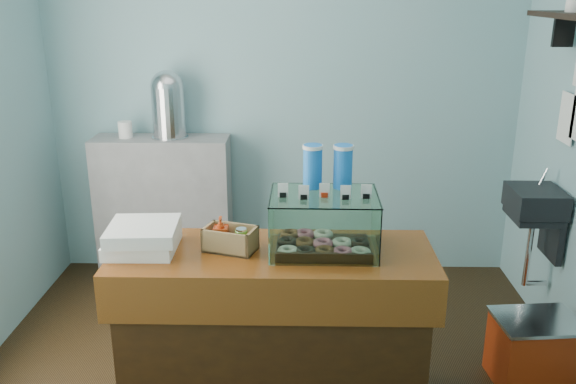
{
  "coord_description": "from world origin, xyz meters",
  "views": [
    {
      "loc": [
        0.14,
        -3.01,
        2.13
      ],
      "look_at": [
        0.07,
        -0.15,
        1.18
      ],
      "focal_mm": 38.0,
      "sensor_mm": 36.0,
      "label": 1
    }
  ],
  "objects_px": {
    "counter": "(274,330)",
    "coffee_urn": "(168,103)",
    "red_cooler": "(533,350)",
    "display_case": "(323,216)"
  },
  "relations": [
    {
      "from": "coffee_urn",
      "to": "red_cooler",
      "type": "relative_size",
      "value": 1.01
    },
    {
      "from": "display_case",
      "to": "coffee_urn",
      "type": "xyz_separation_m",
      "value": [
        -1.07,
        1.53,
        0.29
      ]
    },
    {
      "from": "display_case",
      "to": "red_cooler",
      "type": "xyz_separation_m",
      "value": [
        1.21,
        0.19,
        -0.87
      ]
    },
    {
      "from": "counter",
      "to": "display_case",
      "type": "bearing_deg",
      "value": 12.96
    },
    {
      "from": "coffee_urn",
      "to": "red_cooler",
      "type": "height_order",
      "value": "coffee_urn"
    },
    {
      "from": "counter",
      "to": "red_cooler",
      "type": "xyz_separation_m",
      "value": [
        1.46,
        0.25,
        -0.26
      ]
    },
    {
      "from": "counter",
      "to": "display_case",
      "type": "xyz_separation_m",
      "value": [
        0.25,
        0.06,
        0.61
      ]
    },
    {
      "from": "counter",
      "to": "coffee_urn",
      "type": "xyz_separation_m",
      "value": [
        -0.83,
        1.58,
        0.9
      ]
    },
    {
      "from": "red_cooler",
      "to": "coffee_urn",
      "type": "bearing_deg",
      "value": 144.05
    },
    {
      "from": "counter",
      "to": "coffee_urn",
      "type": "distance_m",
      "value": 2.0
    }
  ]
}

